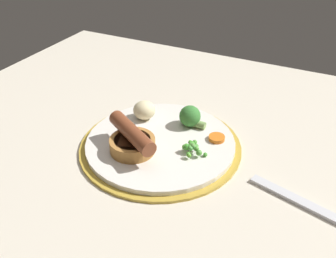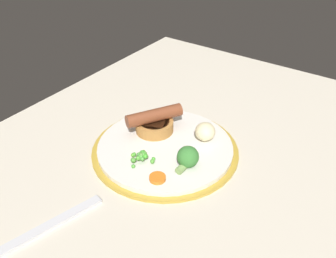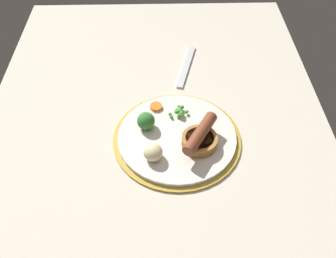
# 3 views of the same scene
# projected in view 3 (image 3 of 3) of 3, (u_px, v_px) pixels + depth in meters

# --- Properties ---
(dining_table) EXTENTS (1.10, 0.80, 0.03)m
(dining_table) POSITION_uv_depth(u_px,v_px,m) (156.00, 129.00, 0.87)
(dining_table) COLOR beige
(dining_table) RESTS_ON ground
(dinner_plate) EXTENTS (0.28, 0.28, 0.01)m
(dinner_plate) POSITION_uv_depth(u_px,v_px,m) (177.00, 138.00, 0.83)
(dinner_plate) COLOR #B79333
(dinner_plate) RESTS_ON dining_table
(sausage_pudding) EXTENTS (0.11, 0.08, 0.05)m
(sausage_pudding) POSITION_uv_depth(u_px,v_px,m) (200.00, 138.00, 0.79)
(sausage_pudding) COLOR #AD7538
(sausage_pudding) RESTS_ON dinner_plate
(pea_pile) EXTENTS (0.04, 0.05, 0.02)m
(pea_pile) POSITION_uv_depth(u_px,v_px,m) (180.00, 111.00, 0.86)
(pea_pile) COLOR #55A03A
(pea_pile) RESTS_ON dinner_plate
(broccoli_floret_near) EXTENTS (0.05, 0.04, 0.04)m
(broccoli_floret_near) POSITION_uv_depth(u_px,v_px,m) (146.00, 121.00, 0.83)
(broccoli_floret_near) COLOR #387A33
(broccoli_floret_near) RESTS_ON dinner_plate
(potato_chunk_0) EXTENTS (0.05, 0.05, 0.04)m
(potato_chunk_0) POSITION_uv_depth(u_px,v_px,m) (153.00, 152.00, 0.77)
(potato_chunk_0) COLOR beige
(potato_chunk_0) RESTS_ON dinner_plate
(carrot_slice_0) EXTENTS (0.04, 0.04, 0.01)m
(carrot_slice_0) POSITION_uv_depth(u_px,v_px,m) (157.00, 107.00, 0.88)
(carrot_slice_0) COLOR orange
(carrot_slice_0) RESTS_ON dinner_plate
(fork) EXTENTS (0.18, 0.06, 0.01)m
(fork) POSITION_uv_depth(u_px,v_px,m) (186.00, 66.00, 1.01)
(fork) COLOR silver
(fork) RESTS_ON dining_table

